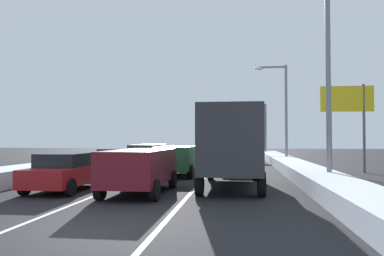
{
  "coord_description": "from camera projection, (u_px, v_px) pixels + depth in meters",
  "views": [
    {
      "loc": [
        3.56,
        -7.8,
        2.08
      ],
      "look_at": [
        -0.57,
        24.58,
        3.05
      ],
      "focal_mm": 34.71,
      "sensor_mm": 36.0,
      "label": 1
    }
  ],
  "objects": [
    {
      "name": "sedan_silver_center_lane_third",
      "position": [
        192.0,
        157.0,
        27.52
      ],
      "size": [
        2.0,
        4.5,
        1.51
      ],
      "color": "#B7BABF",
      "rests_on": "ground"
    },
    {
      "name": "sedan_gray_right_lane_third",
      "position": [
        238.0,
        155.0,
        30.0
      ],
      "size": [
        2.0,
        4.5,
        1.51
      ],
      "color": "slate",
      "rests_on": "ground"
    },
    {
      "name": "street_lamp_right_near",
      "position": [
        320.0,
        62.0,
        16.36
      ],
      "size": [
        2.66,
        0.36,
        9.33
      ],
      "color": "gray",
      "rests_on": "ground"
    },
    {
      "name": "snow_bank_right_shoulder",
      "position": [
        290.0,
        165.0,
        25.2
      ],
      "size": [
        1.82,
        39.83,
        0.65
      ],
      "primitive_type": "cube",
      "color": "silver",
      "rests_on": "ground"
    },
    {
      "name": "traffic_light_gantry",
      "position": [
        245.0,
        119.0,
        43.61
      ],
      "size": [
        7.54,
        0.47,
        6.2
      ],
      "color": "slate",
      "rests_on": "ground"
    },
    {
      "name": "sedan_red_left_lane_nearest",
      "position": [
        66.0,
        171.0,
        15.08
      ],
      "size": [
        2.0,
        4.5,
        1.51
      ],
      "color": "maroon",
      "rests_on": "ground"
    },
    {
      "name": "suv_maroon_center_lane_nearest",
      "position": [
        140.0,
        167.0,
        14.22
      ],
      "size": [
        2.16,
        4.9,
        1.67
      ],
      "color": "maroon",
      "rests_on": "ground"
    },
    {
      "name": "suv_green_center_lane_second",
      "position": [
        177.0,
        158.0,
        21.17
      ],
      "size": [
        2.16,
        4.9,
        1.67
      ],
      "color": "#1E5633",
      "rests_on": "ground"
    },
    {
      "name": "roadside_sign_right",
      "position": [
        347.0,
        108.0,
        23.13
      ],
      "size": [
        3.2,
        0.16,
        5.5
      ],
      "color": "#59595B",
      "rests_on": "ground"
    },
    {
      "name": "box_truck_right_lane_nearest",
      "position": [
        231.0,
        143.0,
        15.94
      ],
      "size": [
        2.53,
        7.2,
        3.36
      ],
      "color": "#937F60",
      "rests_on": "ground"
    },
    {
      "name": "ground_plane",
      "position": [
        180.0,
        173.0,
        22.48
      ],
      "size": [
        120.0,
        120.0,
        0.0
      ],
      "primitive_type": "plane",
      "color": "black"
    },
    {
      "name": "snow_bank_left_shoulder",
      "position": [
        93.0,
        163.0,
        26.97
      ],
      "size": [
        2.19,
        39.83,
        0.73
      ],
      "primitive_type": "cube",
      "color": "silver",
      "rests_on": "ground"
    },
    {
      "name": "suv_charcoal_left_lane_third",
      "position": [
        149.0,
        153.0,
        28.32
      ],
      "size": [
        2.16,
        4.9,
        1.67
      ],
      "color": "#38383D",
      "rests_on": "ground"
    },
    {
      "name": "sedan_navy_left_lane_second",
      "position": [
        118.0,
        161.0,
        21.95
      ],
      "size": [
        2.0,
        4.5,
        1.51
      ],
      "color": "navy",
      "rests_on": "ground"
    },
    {
      "name": "lane_stripe_between_center_lane_and_left_lane",
      "position": [
        165.0,
        168.0,
        26.29
      ],
      "size": [
        0.14,
        39.83,
        0.01
      ],
      "primitive_type": "cube",
      "color": "silver",
      "rests_on": "ground"
    },
    {
      "name": "sedan_black_right_lane_second",
      "position": [
        234.0,
        160.0,
        23.35
      ],
      "size": [
        2.0,
        4.5,
        1.51
      ],
      "color": "black",
      "rests_on": "ground"
    },
    {
      "name": "street_lamp_right_mid",
      "position": [
        282.0,
        105.0,
        30.71
      ],
      "size": [
        2.66,
        0.36,
        8.23
      ],
      "color": "gray",
      "rests_on": "ground"
    },
    {
      "name": "lane_stripe_between_right_lane_and_center_lane",
      "position": [
        212.0,
        169.0,
        25.86
      ],
      "size": [
        0.14,
        39.83,
        0.01
      ],
      "primitive_type": "cube",
      "color": "silver",
      "rests_on": "ground"
    }
  ]
}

